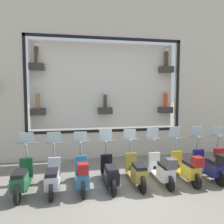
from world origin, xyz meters
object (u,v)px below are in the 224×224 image
Objects in this scene: scooter_white_3 at (163,169)px; scooter_black_5 at (110,173)px; scooter_yellow_2 at (187,167)px; scooter_olive_4 at (136,171)px; scooter_green_8 at (22,179)px; scooter_navy_1 at (211,166)px; scooter_silver_7 at (53,177)px; scooter_teal_6 at (82,175)px.

scooter_black_5 is at bearing 87.73° from scooter_white_3.
scooter_white_3 is (-0.00, 0.82, -0.00)m from scooter_yellow_2.
scooter_olive_4 is (0.07, 1.64, -0.03)m from scooter_yellow_2.
scooter_navy_1 is at bearing -90.63° from scooter_green_8.
scooter_silver_7 is (-0.00, 2.46, -0.01)m from scooter_olive_4.
scooter_yellow_2 is 3.29m from scooter_teal_6.
scooter_navy_1 is 1.00× the size of scooter_black_5.
scooter_black_5 is at bearing 88.51° from scooter_yellow_2.
scooter_yellow_2 is 0.82m from scooter_white_3.
scooter_white_3 is 0.99× the size of scooter_green_8.
scooter_white_3 is at bearing 90.08° from scooter_yellow_2.
scooter_yellow_2 is 1.00× the size of scooter_olive_4.
scooter_black_5 is 1.00× the size of scooter_silver_7.
scooter_white_3 reaches higher than scooter_teal_6.
scooter_olive_4 is at bearing -90.03° from scooter_green_8.
scooter_teal_6 is (0.00, 2.46, 0.00)m from scooter_white_3.
scooter_white_3 is at bearing -91.11° from scooter_silver_7.
scooter_teal_6 is at bearing 90.07° from scooter_navy_1.
scooter_navy_1 reaches higher than scooter_black_5.
scooter_navy_1 is 1.00× the size of scooter_green_8.
scooter_white_3 is at bearing -90.95° from scooter_green_8.
scooter_green_8 is (0.07, 4.11, -0.03)m from scooter_white_3.
scooter_navy_1 is 3.29m from scooter_black_5.
scooter_navy_1 is 1.00× the size of scooter_white_3.
scooter_white_3 is 1.00× the size of scooter_teal_6.
scooter_olive_4 reaches higher than scooter_teal_6.
scooter_green_8 is (0.00, 3.29, 0.01)m from scooter_olive_4.
scooter_silver_7 is at bearing 89.32° from scooter_navy_1.
scooter_yellow_2 is 1.64m from scooter_olive_4.
scooter_olive_4 reaches higher than scooter_green_8.
scooter_black_5 is 0.99× the size of scooter_green_8.
scooter_silver_7 is 0.99× the size of scooter_green_8.
scooter_olive_4 is 1.00× the size of scooter_black_5.
scooter_navy_1 is at bearing -89.70° from scooter_yellow_2.
scooter_green_8 reaches higher than scooter_silver_7.
scooter_yellow_2 reaches higher than scooter_navy_1.
scooter_yellow_2 reaches higher than scooter_green_8.
scooter_navy_1 is at bearing -89.93° from scooter_teal_6.
scooter_olive_4 is at bearing 87.70° from scooter_yellow_2.
scooter_silver_7 is at bearing 90.07° from scooter_olive_4.
scooter_green_8 reaches higher than scooter_teal_6.
scooter_teal_6 is 1.00× the size of scooter_silver_7.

